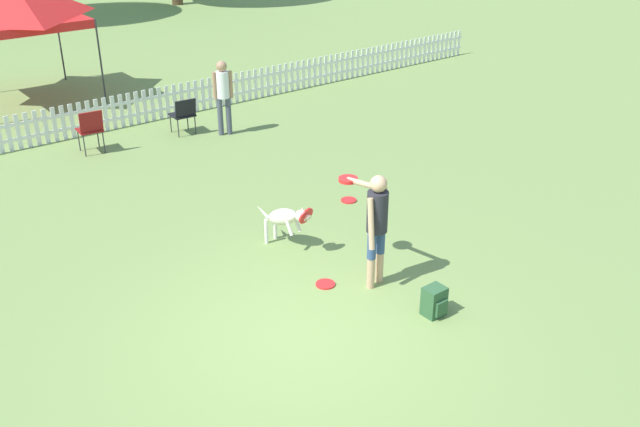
{
  "coord_description": "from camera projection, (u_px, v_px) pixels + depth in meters",
  "views": [
    {
      "loc": [
        -4.25,
        -5.77,
        5.14
      ],
      "look_at": [
        1.3,
        1.29,
        0.77
      ],
      "focal_mm": 40.0,
      "sensor_mm": 36.0,
      "label": 1
    }
  ],
  "objects": [
    {
      "name": "ground_plane",
      "position": [
        302.0,
        335.0,
        8.69
      ],
      "size": [
        240.0,
        240.0,
        0.0
      ],
      "primitive_type": "plane",
      "color": "olive"
    },
    {
      "name": "backpack_on_grass",
      "position": [
        434.0,
        302.0,
        9.01
      ],
      "size": [
        0.27,
        0.27,
        0.39
      ],
      "color": "#2D5633",
      "rests_on": "ground_plane"
    },
    {
      "name": "canopy_tent_main",
      "position": [
        14.0,
        2.0,
        16.43
      ],
      "size": [
        2.74,
        2.74,
        2.89
      ],
      "color": "#333338",
      "rests_on": "ground_plane"
    },
    {
      "name": "folding_chair_center",
      "position": [
        90.0,
        127.0,
        13.99
      ],
      "size": [
        0.49,
        0.51,
        0.9
      ],
      "rotation": [
        0.0,
        0.0,
        3.05
      ],
      "color": "#333338",
      "rests_on": "ground_plane"
    },
    {
      "name": "handler_person",
      "position": [
        375.0,
        217.0,
        9.35
      ],
      "size": [
        0.49,
        1.05,
        1.61
      ],
      "rotation": [
        0.0,
        0.0,
        0.2
      ],
      "color": "tan",
      "rests_on": "ground_plane"
    },
    {
      "name": "picket_fence",
      "position": [
        50.0,
        125.0,
        14.62
      ],
      "size": [
        24.96,
        0.04,
        0.73
      ],
      "color": "white",
      "rests_on": "ground_plane"
    },
    {
      "name": "leaping_dog",
      "position": [
        286.0,
        218.0,
        10.49
      ],
      "size": [
        0.43,
        1.08,
        0.78
      ],
      "rotation": [
        0.0,
        0.0,
        -2.94
      ],
      "color": "beige",
      "rests_on": "ground_plane"
    },
    {
      "name": "frisbee_near_handler",
      "position": [
        325.0,
        284.0,
        9.73
      ],
      "size": [
        0.27,
        0.27,
        0.02
      ],
      "color": "red",
      "rests_on": "ground_plane"
    },
    {
      "name": "folding_chair_blue_left",
      "position": [
        184.0,
        113.0,
        15.03
      ],
      "size": [
        0.49,
        0.51,
        0.79
      ],
      "rotation": [
        0.0,
        0.0,
        3.07
      ],
      "color": "#333338",
      "rests_on": "ground_plane"
    },
    {
      "name": "frisbee_near_dog",
      "position": [
        349.0,
        200.0,
        12.19
      ],
      "size": [
        0.27,
        0.27,
        0.02
      ],
      "color": "red",
      "rests_on": "ground_plane"
    },
    {
      "name": "spectator_standing",
      "position": [
        223.0,
        91.0,
        14.81
      ],
      "size": [
        0.39,
        0.27,
        1.58
      ],
      "rotation": [
        0.0,
        0.0,
        2.75
      ],
      "color": "#474C5B",
      "rests_on": "ground_plane"
    }
  ]
}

